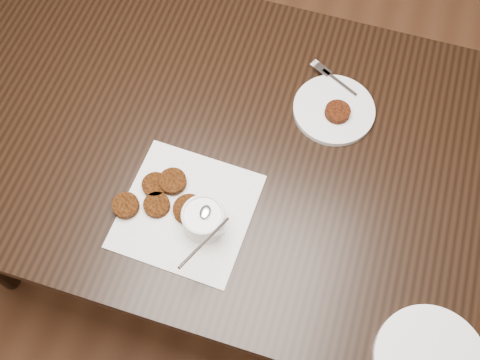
% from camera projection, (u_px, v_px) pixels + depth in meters
% --- Properties ---
extents(floor, '(4.00, 4.00, 0.00)m').
position_uv_depth(floor, '(219.00, 274.00, 1.91)').
color(floor, '#58331E').
rests_on(floor, ground).
extents(table, '(1.39, 0.89, 0.75)m').
position_uv_depth(table, '(205.00, 195.00, 1.63)').
color(table, black).
rests_on(table, floor).
extents(napkin, '(0.29, 0.29, 0.00)m').
position_uv_depth(napkin, '(187.00, 211.00, 1.20)').
color(napkin, white).
rests_on(napkin, table).
extents(sauce_ramekin, '(0.14, 0.14, 0.13)m').
position_uv_depth(sauce_ramekin, '(202.00, 214.00, 1.13)').
color(sauce_ramekin, silver).
rests_on(sauce_ramekin, napkin).
extents(patty_cluster, '(0.28, 0.28, 0.02)m').
position_uv_depth(patty_cluster, '(159.00, 195.00, 1.20)').
color(patty_cluster, '#662F0D').
rests_on(patty_cluster, napkin).
extents(plate_with_patty, '(0.27, 0.27, 0.03)m').
position_uv_depth(plate_with_patty, '(334.00, 108.00, 1.30)').
color(plate_with_patty, silver).
rests_on(plate_with_patty, table).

